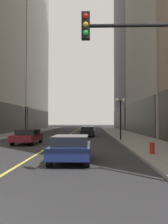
{
  "coord_description": "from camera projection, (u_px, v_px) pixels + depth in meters",
  "views": [
    {
      "loc": [
        3.4,
        -3.99,
        2.04
      ],
      "look_at": [
        2.25,
        31.97,
        3.4
      ],
      "focal_mm": 38.97,
      "sensor_mm": 36.0,
      "label": 1
    }
  ],
  "objects": [
    {
      "name": "sidewalk_left",
      "position": [
        20.0,
        133.0,
        39.24
      ],
      "size": [
        4.5,
        78.0,
        0.15
      ],
      "primitive_type": "cube",
      "color": "gray",
      "rests_on": "ground"
    },
    {
      "name": "sidewalk_right",
      "position": [
        122.0,
        134.0,
        38.72
      ],
      "size": [
        4.5,
        78.0,
        0.15
      ],
      "primitive_type": "cube",
      "color": "gray",
      "rests_on": "ground"
    },
    {
      "name": "traffic_light_near_right",
      "position": [
        152.0,
        69.0,
        7.92
      ],
      "size": [
        3.43,
        0.35,
        5.65
      ],
      "color": "black",
      "rests_on": "ground"
    },
    {
      "name": "car_black",
      "position": [
        88.0,
        131.0,
        32.24
      ],
      "size": [
        1.89,
        4.46,
        1.32
      ],
      "color": "black",
      "rests_on": "ground"
    },
    {
      "name": "car_navy",
      "position": [
        71.0,
        147.0,
        12.26
      ],
      "size": [
        1.93,
        4.32,
        1.32
      ],
      "color": "#141E4C",
      "rests_on": "ground"
    },
    {
      "name": "building_right_far",
      "position": [
        142.0,
        34.0,
        64.36
      ],
      "size": [
        12.9,
        26.0,
        50.76
      ],
      "color": "slate",
      "rests_on": "ground"
    },
    {
      "name": "street_lamp_right_mid",
      "position": [
        120.0,
        110.0,
        25.34
      ],
      "size": [
        1.06,
        0.36,
        4.43
      ],
      "color": "black",
      "rests_on": "ground"
    },
    {
      "name": "fire_hydrant_right",
      "position": [
        152.0,
        149.0,
        14.1
      ],
      "size": [
        0.28,
        0.28,
        0.8
      ],
      "primitive_type": "cylinder",
      "color": "red",
      "rests_on": "ground"
    },
    {
      "name": "lane_centre_stripe",
      "position": [
        71.0,
        134.0,
        38.98
      ],
      "size": [
        0.16,
        70.0,
        0.01
      ],
      "primitive_type": "cube",
      "color": "#E5D64C",
      "rests_on": "ground"
    },
    {
      "name": "car_maroon",
      "position": [
        28.0,
        136.0,
        21.56
      ],
      "size": [
        2.03,
        4.2,
        1.32
      ],
      "color": "maroon",
      "rests_on": "ground"
    },
    {
      "name": "street_lamp_left_far",
      "position": [
        26.0,
        113.0,
        35.93
      ],
      "size": [
        1.06,
        0.36,
        4.43
      ],
      "color": "black",
      "rests_on": "ground"
    },
    {
      "name": "ground_plane",
      "position": [
        71.0,
        134.0,
        38.98
      ],
      "size": [
        200.0,
        200.0,
        0.0
      ],
      "primitive_type": "plane",
      "color": "#2D2D30"
    }
  ]
}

